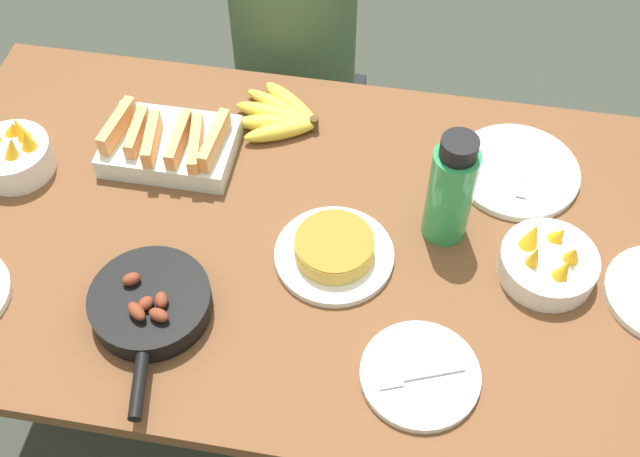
# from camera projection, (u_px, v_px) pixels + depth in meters

# --- Properties ---
(ground_plane) EXTENTS (14.00, 14.00, 0.00)m
(ground_plane) POSITION_uv_depth(u_px,v_px,m) (320.00, 399.00, 2.21)
(ground_plane) COLOR #383D33
(dining_table) EXTENTS (1.70, 0.93, 0.74)m
(dining_table) POSITION_uv_depth(u_px,v_px,m) (320.00, 264.00, 1.69)
(dining_table) COLOR brown
(dining_table) RESTS_ON ground_plane
(banana_bunch) EXTENTS (0.21, 0.21, 0.04)m
(banana_bunch) POSITION_uv_depth(u_px,v_px,m) (282.00, 116.00, 1.80)
(banana_bunch) COLOR gold
(banana_bunch) RESTS_ON dining_table
(melon_tray) EXTENTS (0.28, 0.19, 0.10)m
(melon_tray) POSITION_uv_depth(u_px,v_px,m) (169.00, 144.00, 1.73)
(melon_tray) COLOR silver
(melon_tray) RESTS_ON dining_table
(skillet) EXTENTS (0.23, 0.35, 0.08)m
(skillet) POSITION_uv_depth(u_px,v_px,m) (150.00, 305.00, 1.49)
(skillet) COLOR black
(skillet) RESTS_ON dining_table
(frittata_plate_center) EXTENTS (0.24, 0.24, 0.06)m
(frittata_plate_center) POSITION_uv_depth(u_px,v_px,m) (334.00, 251.00, 1.57)
(frittata_plate_center) COLOR white
(frittata_plate_center) RESTS_ON dining_table
(empty_plate_far_left) EXTENTS (0.27, 0.27, 0.02)m
(empty_plate_far_left) POSITION_uv_depth(u_px,v_px,m) (517.00, 171.00, 1.72)
(empty_plate_far_left) COLOR white
(empty_plate_far_left) RESTS_ON dining_table
(empty_plate_mid_edge) EXTENTS (0.22, 0.22, 0.02)m
(empty_plate_mid_edge) POSITION_uv_depth(u_px,v_px,m) (420.00, 375.00, 1.42)
(empty_plate_mid_edge) COLOR white
(empty_plate_mid_edge) RESTS_ON dining_table
(fruit_bowl_mango) EXTENTS (0.16, 0.16, 0.12)m
(fruit_bowl_mango) POSITION_uv_depth(u_px,v_px,m) (13.00, 155.00, 1.70)
(fruit_bowl_mango) COLOR white
(fruit_bowl_mango) RESTS_ON dining_table
(fruit_bowl_citrus) EXTENTS (0.19, 0.19, 0.11)m
(fruit_bowl_citrus) POSITION_uv_depth(u_px,v_px,m) (548.00, 262.00, 1.54)
(fruit_bowl_citrus) COLOR white
(fruit_bowl_citrus) RESTS_ON dining_table
(water_bottle) EXTENTS (0.09, 0.09, 0.26)m
(water_bottle) POSITION_uv_depth(u_px,v_px,m) (451.00, 190.00, 1.53)
(water_bottle) COLOR #2D9351
(water_bottle) RESTS_ON dining_table
(person_figure) EXTENTS (0.36, 0.36, 1.17)m
(person_figure) POSITION_uv_depth(u_px,v_px,m) (296.00, 90.00, 2.26)
(person_figure) COLOR black
(person_figure) RESTS_ON ground_plane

